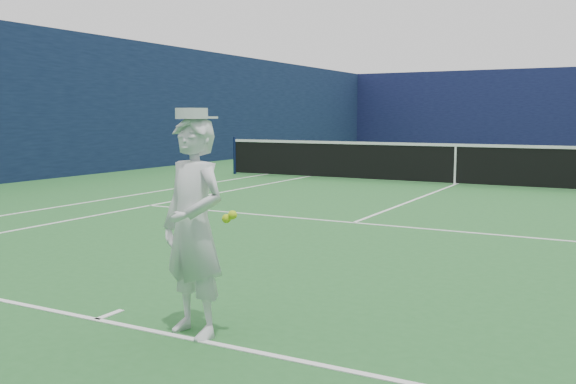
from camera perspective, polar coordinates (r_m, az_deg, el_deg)
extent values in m
plane|color=#26642B|center=(16.18, 14.59, 0.62)|extent=(80.00, 80.00, 0.00)
cube|color=white|center=(27.83, 20.49, 2.90)|extent=(11.03, 0.06, 0.01)
cube|color=white|center=(5.60, -16.67, -10.82)|extent=(11.03, 0.06, 0.01)
cube|color=white|center=(18.27, -2.35, 1.52)|extent=(0.06, 23.83, 0.01)
cube|color=white|center=(17.61, 1.48, 1.33)|extent=(0.06, 23.77, 0.01)
cube|color=white|center=(22.42, 18.53, 2.15)|extent=(8.23, 0.06, 0.01)
cube|color=white|center=(10.13, 5.85, -2.74)|extent=(8.23, 0.06, 0.01)
cube|color=white|center=(16.18, 14.59, 0.63)|extent=(0.06, 12.80, 0.01)
cube|color=white|center=(27.68, 20.45, 2.89)|extent=(0.06, 0.30, 0.01)
cube|color=white|center=(5.70, -15.59, -10.46)|extent=(0.06, 0.30, 0.01)
cube|color=#0F1339|center=(33.85, 22.09, 6.83)|extent=(20.12, 0.12, 4.00)
cube|color=#0F1B3A|center=(20.87, -13.19, 7.49)|extent=(0.12, 36.12, 4.00)
cylinder|color=#141E4C|center=(18.71, -4.76, 3.26)|extent=(0.09, 0.09, 1.07)
cube|color=black|center=(16.13, 14.64, 2.39)|extent=(12.79, 0.02, 0.92)
cube|color=white|center=(16.11, 14.69, 4.05)|extent=(12.79, 0.04, 0.07)
cube|color=white|center=(16.14, 14.64, 2.28)|extent=(0.05, 0.03, 0.94)
imported|color=white|center=(4.89, -8.40, -3.13)|extent=(0.69, 0.53, 1.67)
cylinder|color=white|center=(4.82, -8.57, 6.92)|extent=(0.24, 0.24, 0.08)
cube|color=white|center=(4.91, -7.38, 6.58)|extent=(0.20, 0.14, 0.02)
cylinder|color=navy|center=(5.16, -9.68, -2.39)|extent=(0.05, 0.10, 0.22)
cube|color=#1F38A8|center=(5.23, -9.25, -4.25)|extent=(0.03, 0.02, 0.14)
torus|color=#1F38A8|center=(5.30, -8.58, -6.35)|extent=(0.31, 0.17, 0.29)
cube|color=beige|center=(5.30, -8.58, -6.35)|extent=(0.21, 0.06, 0.30)
sphere|color=#CFEE1B|center=(4.75, -5.49, -2.37)|extent=(0.07, 0.07, 0.07)
sphere|color=#CFEE1B|center=(4.73, -4.95, -2.05)|extent=(0.07, 0.07, 0.07)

